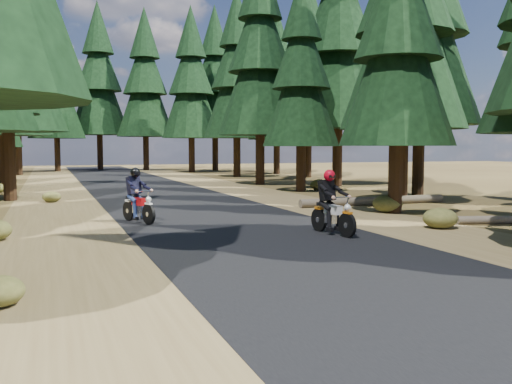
% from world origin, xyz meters
% --- Properties ---
extents(ground, '(120.00, 120.00, 0.00)m').
position_xyz_m(ground, '(0.00, 0.00, 0.00)').
color(ground, '#463519').
rests_on(ground, ground).
extents(road, '(6.00, 100.00, 0.01)m').
position_xyz_m(road, '(0.00, 5.00, 0.01)').
color(road, black).
rests_on(road, ground).
extents(shoulder_l, '(3.20, 100.00, 0.01)m').
position_xyz_m(shoulder_l, '(-4.60, 5.00, 0.00)').
color(shoulder_l, brown).
rests_on(shoulder_l, ground).
extents(shoulder_r, '(3.20, 100.00, 0.01)m').
position_xyz_m(shoulder_r, '(4.60, 5.00, 0.00)').
color(shoulder_r, brown).
rests_on(shoulder_r, ground).
extents(pine_forest, '(34.59, 55.08, 16.32)m').
position_xyz_m(pine_forest, '(-0.02, 21.05, 7.89)').
color(pine_forest, black).
rests_on(pine_forest, ground).
extents(log_near, '(6.31, 0.49, 0.32)m').
position_xyz_m(log_near, '(6.87, 7.07, 0.16)').
color(log_near, '#4C4233').
rests_on(log_near, ground).
extents(understory_shrubs, '(16.29, 26.99, 0.60)m').
position_xyz_m(understory_shrubs, '(1.08, 4.91, 0.26)').
color(understory_shrubs, '#474C1E').
rests_on(understory_shrubs, ground).
extents(rider_lead, '(0.82, 1.90, 1.64)m').
position_xyz_m(rider_lead, '(1.88, 0.99, 0.55)').
color(rider_lead, silver).
rests_on(rider_lead, road).
extents(rider_follow, '(1.14, 1.87, 1.60)m').
position_xyz_m(rider_follow, '(-2.40, 4.96, 0.54)').
color(rider_follow, maroon).
rests_on(rider_follow, road).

